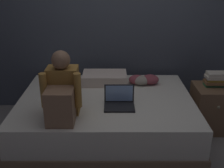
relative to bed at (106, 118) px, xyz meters
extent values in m
plane|color=gray|center=(0.20, -0.30, -0.26)|extent=(8.00, 8.00, 0.00)
cube|color=#424751|center=(0.20, 0.90, 1.09)|extent=(5.60, 0.10, 2.70)
cube|color=#7A6047|center=(0.00, 0.00, -0.16)|extent=(2.00, 1.50, 0.21)
cube|color=beige|center=(0.00, 0.00, 0.11)|extent=(1.96, 1.46, 0.32)
cube|color=brown|center=(1.30, 0.21, 0.02)|extent=(0.44, 0.44, 0.57)
sphere|color=gray|center=(1.30, -0.01, 0.15)|extent=(0.04, 0.04, 0.04)
cube|color=olive|center=(-0.41, -0.34, 0.51)|extent=(0.30, 0.20, 0.48)
sphere|color=brown|center=(-0.41, -0.37, 0.83)|extent=(0.18, 0.18, 0.18)
cube|color=brown|center=(-0.41, -0.56, 0.44)|extent=(0.26, 0.24, 0.34)
cylinder|color=olive|center=(-0.57, -0.48, 0.57)|extent=(0.07, 0.07, 0.34)
cylinder|color=olive|center=(-0.25, -0.48, 0.57)|extent=(0.07, 0.07, 0.34)
cube|color=black|center=(0.15, -0.26, 0.28)|extent=(0.32, 0.22, 0.02)
cube|color=black|center=(0.15, -0.14, 0.39)|extent=(0.32, 0.01, 0.20)
cube|color=#8CB2EA|center=(0.15, -0.15, 0.39)|extent=(0.29, 0.00, 0.18)
cube|color=beige|center=(-0.03, 0.45, 0.33)|extent=(0.56, 0.36, 0.13)
cube|color=#387042|center=(1.30, 0.24, 0.33)|extent=(0.22, 0.12, 0.03)
cube|color=brown|center=(1.30, 0.24, 0.36)|extent=(0.22, 0.15, 0.04)
cube|color=gold|center=(1.32, 0.24, 0.39)|extent=(0.20, 0.13, 0.03)
cube|color=beige|center=(1.30, 0.23, 0.43)|extent=(0.21, 0.14, 0.04)
cube|color=beige|center=(1.32, 0.24, 0.47)|extent=(0.23, 0.15, 0.04)
ellipsoid|color=gray|center=(0.44, 0.39, 0.32)|extent=(0.21, 0.18, 0.11)
ellipsoid|color=#8E3D47|center=(0.39, 0.42, 0.32)|extent=(0.21, 0.18, 0.11)
ellipsoid|color=#8E3D47|center=(0.55, 0.41, 0.33)|extent=(0.22, 0.19, 0.12)
ellipsoid|color=gray|center=(0.51, 0.43, 0.31)|extent=(0.14, 0.12, 0.08)
camera|label=1|loc=(0.07, -2.85, 1.61)|focal=44.22mm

